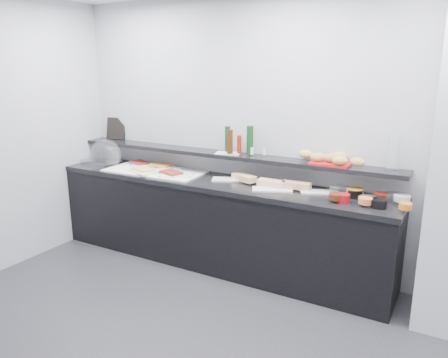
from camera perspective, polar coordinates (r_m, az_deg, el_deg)
The scene contains 55 objects.
back_wall at distance 4.26m, azimuth 8.98°, elevation 5.43°, with size 5.00×0.02×2.70m, color #AAACB1.
buffet_cabinet at distance 4.53m, azimuth -1.20°, elevation -5.96°, with size 3.60×0.60×0.85m, color black.
counter_top at distance 4.39m, azimuth -1.24°, elevation -0.46°, with size 3.62×0.62×0.05m, color black.
wall_shelf at distance 4.48m, azimuth -0.11°, elevation 3.20°, with size 3.60×0.25×0.04m, color black.
cloche_base at distance 5.36m, azimuth -15.72°, elevation 2.24°, with size 0.42×0.28×0.04m, color #AFB0B6.
cloche_dome at distance 5.25m, azimuth -15.14°, elevation 3.21°, with size 0.47×0.31×0.34m, color white.
linen_runner at distance 4.79m, azimuth -9.01°, elevation 1.04°, with size 1.08×0.51×0.01m, color white.
platter_meat_a at distance 5.05m, azimuth -10.32°, elevation 1.85°, with size 0.29×0.20×0.01m, color silver.
food_meat_a at distance 5.09m, azimuth -11.02°, elevation 2.14°, with size 0.21×0.14×0.02m, color maroon.
platter_salmon at distance 4.88m, azimuth -7.34°, elevation 1.54°, with size 0.27×0.18×0.01m, color white.
food_salmon at distance 4.92m, azimuth -8.26°, elevation 1.82°, with size 0.23×0.15×0.02m, color orange.
platter_cheese at distance 4.72m, azimuth -10.37°, elevation 0.97°, with size 0.34×0.23×0.01m, color silver.
food_cheese at distance 4.75m, azimuth -10.47°, elevation 1.27°, with size 0.23×0.15×0.02m, color #EBCD5B.
platter_meat_b at distance 4.54m, azimuth -6.21°, elevation 0.57°, with size 0.34×0.23×0.01m, color white.
food_meat_b at distance 4.56m, azimuth -6.94°, elevation 0.87°, with size 0.23×0.15×0.02m, color maroon.
sandwich_plate_left at distance 4.38m, azimuth 0.82°, elevation -0.07°, with size 0.36×0.15×0.01m, color white.
sandwich_food_left at distance 4.30m, azimuth 2.64°, elevation 0.17°, with size 0.27×0.10×0.06m, color #DDAD74.
tongs_left at distance 4.29m, azimuth 2.15°, elevation -0.22°, with size 0.01×0.01×0.16m, color silver.
sandwich_plate_mid at distance 4.05m, azimuth 6.34°, elevation -1.39°, with size 0.36×0.16×0.01m, color silver.
sandwich_food_mid at distance 4.12m, azimuth 6.21°, elevation -0.56°, with size 0.26×0.10×0.06m, color #E6AA78.
tongs_mid at distance 4.07m, azimuth 4.82°, elevation -1.11°, with size 0.01×0.01×0.16m, color silver.
sandwich_plate_right at distance 4.04m, azimuth 12.39°, elevation -1.66°, with size 0.34×0.15×0.01m, color white.
sandwich_food_right at distance 4.08m, azimuth 9.40°, elevation -0.82°, with size 0.26×0.10×0.06m, color tan.
tongs_right at distance 4.01m, azimuth 10.97°, elevation -1.55°, with size 0.01×0.01×0.16m, color silver.
bowl_glass_fruit at distance 4.04m, azimuth 14.83°, elevation -1.40°, with size 0.18×0.18×0.07m, color white.
fill_glass_fruit at distance 4.00m, azimuth 16.73°, elevation -1.55°, with size 0.15×0.15×0.05m, color orange.
bowl_black_jam at distance 3.98m, azimuth 16.72°, elevation -1.82°, with size 0.13×0.13×0.07m, color black.
fill_black_jam at distance 3.92m, azimuth 19.81°, elevation -2.11°, with size 0.12×0.12×0.05m, color #4E110B.
bowl_glass_cream at distance 3.95m, azimuth 21.42°, elevation -2.32°, with size 0.20×0.20×0.07m, color white.
fill_glass_cream at distance 3.93m, azimuth 22.22°, elevation -2.32°, with size 0.13×0.13×0.05m, color silver.
bowl_red_jam at distance 3.81m, azimuth 15.22°, elevation -2.42°, with size 0.12×0.12×0.07m, color maroon.
fill_red_jam at distance 3.79m, azimuth 14.42°, elevation -2.24°, with size 0.12×0.12×0.05m, color #541B0C.
bowl_glass_salmon at distance 3.79m, azimuth 18.23°, elevation -2.74°, with size 0.15×0.15×0.07m, color white.
fill_glass_salmon at distance 3.75m, azimuth 18.00°, elevation -2.72°, with size 0.11×0.11×0.05m, color orange.
bowl_black_fruit at distance 3.75m, azimuth 19.54°, elevation -3.01°, with size 0.13×0.13×0.07m, color black.
fill_black_fruit at distance 3.72m, azimuth 22.62°, elevation -3.29°, with size 0.10×0.10×0.05m, color orange.
framed_print at distance 5.45m, azimuth -13.91°, elevation 6.42°, with size 0.25×0.02×0.26m, color black.
print_art at distance 5.48m, azimuth -14.20°, elevation 6.44°, with size 0.16×0.00×0.22m, color beige.
condiment_tray at distance 4.43m, azimuth 0.55°, elevation 3.40°, with size 0.25×0.15×0.01m, color white.
bottle_green_a at distance 4.46m, azimuth 0.46°, elevation 5.26°, with size 0.05×0.05×0.26m, color #0F3819.
bottle_brown at distance 4.35m, azimuth 0.77°, elevation 4.89°, with size 0.06×0.06×0.24m, color #3D230B.
bottle_green_b at distance 4.35m, azimuth 3.41°, elevation 5.12°, with size 0.07×0.07×0.28m, color #103C15.
bottle_hot at distance 4.38m, azimuth 2.01°, elevation 4.55°, with size 0.04×0.04×0.18m, color #AE150C.
shaker_salt at distance 4.34m, azimuth 3.71°, elevation 3.68°, with size 0.04×0.04×0.07m, color white.
shaker_pepper at distance 4.32m, azimuth 5.27°, elevation 3.61°, with size 0.03×0.03×0.07m, color white.
bread_tray at distance 4.06m, azimuth 13.75°, elevation 2.00°, with size 0.35×0.24×0.02m, color #B51317.
bread_roll_nw at distance 4.17m, azimuth 10.64°, elevation 3.21°, with size 0.14×0.09×0.08m, color gold.
bread_roll_n at distance 4.14m, azimuth 14.83°, elevation 2.91°, with size 0.12×0.07×0.08m, color #AD9042.
bread_roll_ne at distance 4.12m, azimuth 15.00°, elevation 2.83°, with size 0.13×0.09×0.08m, color tan.
bread_roll_sw at distance 4.05m, azimuth 12.19°, elevation 2.81°, with size 0.14×0.09×0.08m, color tan.
bread_roll_s at distance 3.94m, azimuth 14.90°, elevation 2.32°, with size 0.14×0.09×0.08m, color tan.
bread_roll_se at distance 3.93m, azimuth 17.05°, elevation 2.12°, with size 0.14×0.09×0.08m, color #BE8A48.
bread_roll_midw at distance 4.04m, azimuth 13.77°, elevation 2.69°, with size 0.13×0.08×0.08m, color #AD8042.
bread_roll_mide at distance 4.08m, azimuth 14.36°, elevation 2.75°, with size 0.15×0.10×0.08m, color #B58945.
carafe at distance 3.96m, azimuth 21.23°, elevation 3.18°, with size 0.11×0.11×0.30m, color white.
Camera 1 is at (1.47, -1.95, 2.02)m, focal length 35.00 mm.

